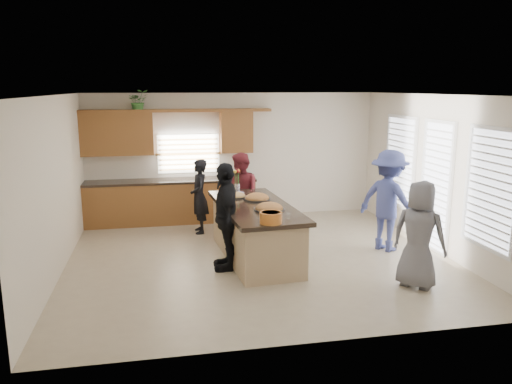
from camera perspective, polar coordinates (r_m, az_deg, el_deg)
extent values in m
plane|color=tan|center=(8.77, 0.36, -7.57)|extent=(6.50, 6.50, 0.00)
cube|color=silver|center=(11.33, -2.64, 4.17)|extent=(6.50, 0.02, 2.80)
cube|color=silver|center=(5.57, 6.50, -4.07)|extent=(6.50, 0.02, 2.80)
cube|color=silver|center=(8.40, -21.92, 0.58)|extent=(0.02, 6.00, 2.80)
cube|color=silver|center=(9.58, 19.80, 2.05)|extent=(0.02, 6.00, 2.80)
cube|color=white|center=(8.27, 0.38, 11.05)|extent=(6.50, 6.00, 0.02)
cube|color=brown|center=(11.07, -9.67, -1.16)|extent=(3.65, 0.62, 0.90)
cube|color=black|center=(10.98, -9.75, 1.25)|extent=(3.70, 0.65, 0.05)
cube|color=brown|center=(11.00, -15.60, 6.40)|extent=(1.50, 0.36, 0.90)
cube|color=brown|center=(11.09, -2.27, 6.87)|extent=(0.70, 0.36, 0.90)
cube|color=brown|center=(10.94, -8.99, 9.19)|extent=(4.05, 0.40, 0.06)
cube|color=brown|center=(11.17, -7.70, 4.36)|extent=(1.35, 0.08, 0.85)
cube|color=white|center=(10.69, 16.14, 3.38)|extent=(0.06, 1.10, 1.75)
cube|color=white|center=(9.52, 19.85, 0.61)|extent=(0.06, 0.85, 2.25)
cube|color=white|center=(8.25, 25.26, 0.29)|extent=(0.06, 1.10, 1.75)
cube|color=tan|center=(8.66, -0.07, -4.76)|extent=(1.19, 2.57, 0.88)
cube|color=black|center=(8.53, -0.07, -1.71)|extent=(1.35, 2.78, 0.07)
cube|color=black|center=(8.78, -0.07, -7.26)|extent=(1.10, 2.48, 0.08)
cylinder|color=black|center=(8.16, 1.52, -2.01)|extent=(0.51, 0.51, 0.02)
ellipsoid|color=#B67539|center=(8.15, 1.52, -1.89)|extent=(0.46, 0.46, 0.20)
cylinder|color=black|center=(8.90, 0.13, -0.82)|extent=(0.48, 0.48, 0.02)
ellipsoid|color=#B67539|center=(8.90, 0.13, -0.71)|extent=(0.43, 0.43, 0.19)
cylinder|color=black|center=(9.09, -2.24, -0.56)|extent=(0.36, 0.36, 0.02)
ellipsoid|color=tan|center=(9.09, -2.24, -0.45)|extent=(0.33, 0.33, 0.15)
cylinder|color=#C66B24|center=(7.38, 1.71, -2.95)|extent=(0.33, 0.33, 0.17)
cylinder|color=beige|center=(7.36, 1.71, -2.46)|extent=(0.27, 0.27, 0.04)
cylinder|color=white|center=(7.64, 3.64, -2.75)|extent=(0.08, 0.08, 0.09)
cylinder|color=#AE91D3|center=(9.27, -2.03, -0.23)|extent=(0.22, 0.22, 0.05)
cylinder|color=silver|center=(9.69, -2.18, 0.57)|extent=(0.12, 0.12, 0.14)
imported|color=#3B7C31|center=(10.93, -13.30, 10.08)|extent=(0.50, 0.46, 0.47)
imported|color=black|center=(10.15, -6.49, -0.50)|extent=(0.39, 0.57, 1.51)
imported|color=maroon|center=(9.99, -1.73, -0.22)|extent=(0.85, 0.96, 1.65)
imported|color=black|center=(8.07, -3.46, -2.80)|extent=(0.49, 1.05, 1.76)
imported|color=#3E4788|center=(9.30, 14.92, -0.96)|extent=(1.23, 1.37, 1.84)
imported|color=slate|center=(7.71, 18.15, -4.65)|extent=(0.92, 0.92, 1.61)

